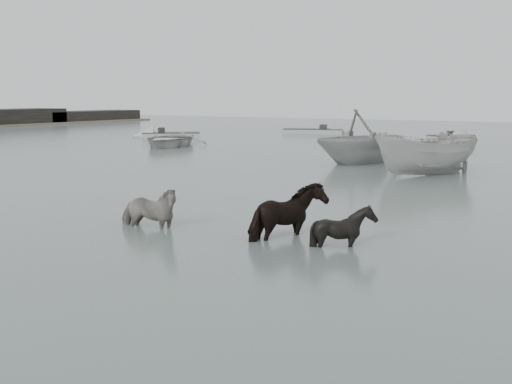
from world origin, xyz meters
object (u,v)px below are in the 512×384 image
pony_dark (290,202)px  rowboat_lead (169,137)px  pony_pinto (148,199)px  pony_black (344,217)px

pony_dark → rowboat_lead: (-18.49, 18.60, -0.23)m
pony_pinto → rowboat_lead: (-15.13, 19.37, -0.14)m
rowboat_lead → pony_pinto: bearing=-71.7°
pony_pinto → pony_dark: size_ratio=1.04×
pony_pinto → pony_dark: (3.36, 0.76, 0.09)m
pony_black → rowboat_lead: pony_black is taller
pony_black → rowboat_lead: 27.26m
pony_dark → rowboat_lead: bearing=38.9°
pony_pinto → pony_dark: pony_dark is taller
pony_black → rowboat_lead: size_ratio=0.23×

